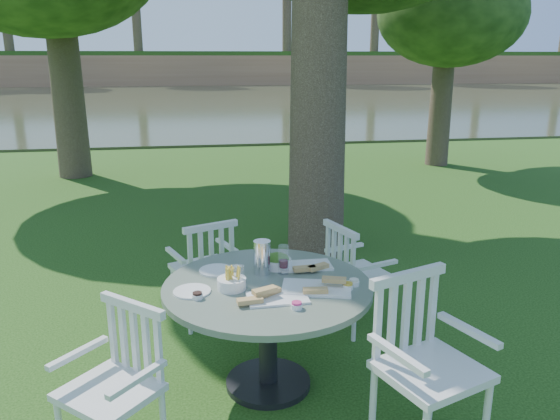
# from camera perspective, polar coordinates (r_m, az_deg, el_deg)

# --- Properties ---
(ground) EXTENTS (140.00, 140.00, 0.00)m
(ground) POSITION_cam_1_polar(r_m,az_deg,el_deg) (4.77, 0.39, -10.53)
(ground) COLOR #13370B
(ground) RESTS_ON ground
(table) EXTENTS (1.32, 1.32, 0.73)m
(table) POSITION_cam_1_polar(r_m,az_deg,el_deg) (3.54, -1.29, -9.96)
(table) COLOR black
(table) RESTS_ON ground
(chair_ne) EXTENTS (0.53, 0.55, 0.87)m
(chair_ne) POSITION_cam_1_polar(r_m,az_deg,el_deg) (4.33, 7.37, -6.10)
(chair_ne) COLOR silver
(chair_ne) RESTS_ON ground
(chair_nw) EXTENTS (0.57, 0.55, 0.88)m
(chair_nw) POSITION_cam_1_polar(r_m,az_deg,el_deg) (4.40, -7.67, -5.66)
(chair_nw) COLOR silver
(chair_nw) RESTS_ON ground
(chair_sw) EXTENTS (0.61, 0.61, 0.88)m
(chair_sw) POSITION_cam_1_polar(r_m,az_deg,el_deg) (3.08, -16.23, -16.04)
(chair_sw) COLOR silver
(chair_sw) RESTS_ON ground
(chair_se) EXTENTS (0.64, 0.62, 1.00)m
(chair_se) POSITION_cam_1_polar(r_m,az_deg,el_deg) (3.12, 14.35, -14.05)
(chair_se) COLOR silver
(chair_se) RESTS_ON ground
(tableware) EXTENTS (1.15, 0.79, 0.23)m
(tableware) POSITION_cam_1_polar(r_m,az_deg,el_deg) (3.53, -1.38, -6.59)
(tableware) COLOR white
(tableware) RESTS_ON table
(river) EXTENTS (100.00, 28.00, 0.12)m
(river) POSITION_cam_1_polar(r_m,az_deg,el_deg) (27.31, -7.89, 11.15)
(river) COLOR #333921
(river) RESTS_ON ground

